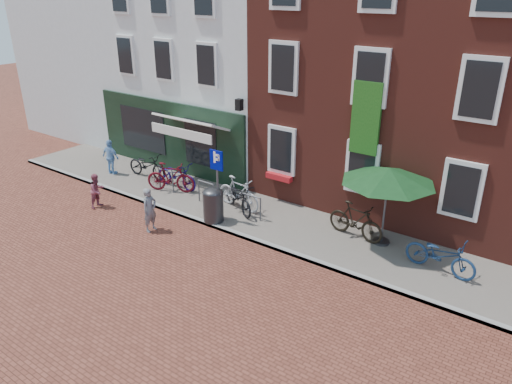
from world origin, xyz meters
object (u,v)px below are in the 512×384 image
Objects in this scene: woman at (150,210)px; bicycle_2 at (177,175)px; litter_bin at (213,203)px; parking_sign at (217,173)px; bicycle_0 at (147,165)px; boy at (97,190)px; bicycle_3 at (239,193)px; bicycle_6 at (441,255)px; parasol at (389,172)px; bicycle_4 at (238,197)px; bicycle_1 at (171,177)px; bicycle_5 at (356,221)px; cafe_person at (111,157)px.

woman is 0.75× the size of bicycle_2.
litter_bin reaches higher than bicycle_2.
bicycle_2 is at bearing 158.37° from parking_sign.
bicycle_0 and bicycle_2 have the same top height.
boy is 0.64× the size of bicycle_2.
bicycle_2 is at bearing -94.79° from bicycle_0.
bicycle_3 reaches higher than bicycle_6.
parasol is at bearing -63.43° from woman.
bicycle_4 is (1.49, 2.65, -0.12)m from woman.
bicycle_3 is (-4.99, -0.56, -1.72)m from parasol.
bicycle_1 is at bearing 31.16° from woman.
bicycle_1 is (-2.99, 0.82, -1.09)m from parking_sign.
parking_sign reaches higher than bicycle_4.
parasol is at bearing -106.32° from bicycle_1.
woman reaches higher than boy.
boy reaches higher than bicycle_1.
bicycle_2 is at bearing 94.68° from bicycle_6.
litter_bin is 3.04m from bicycle_1.
parasol reaches higher than boy.
parking_sign reaches higher than bicycle_0.
bicycle_6 is (6.76, 0.14, 0.00)m from bicycle_4.
bicycle_1 is at bearing 120.01° from bicycle_4.
parking_sign is 1.29× the size of bicycle_5.
litter_bin is at bearing -77.47° from boy.
bicycle_1 is 0.97× the size of bicycle_4.
parking_sign is 1.68× the size of cafe_person.
bicycle_6 is at bearing -17.51° from parasol.
cafe_person is at bearing 62.47° from woman.
bicycle_5 is at bearing 179.57° from cafe_person.
bicycle_5 is at bearing -87.26° from bicycle_2.
bicycle_1 is at bearing -107.03° from bicycle_0.
woman is at bearing -129.88° from litter_bin.
bicycle_1 is at bearing 176.67° from cafe_person.
bicycle_4 is at bearing -109.83° from bicycle_1.
litter_bin is 4.92m from bicycle_0.
boy is 5.02m from bicycle_4.
woman is 3.35m from bicycle_2.
parking_sign is 5.29m from parasol.
boy is (-4.27, -1.52, -1.14)m from parking_sign.
bicycle_1 reaches higher than bicycle_0.
parking_sign reaches higher than bicycle_5.
bicycle_3 is at bearing 91.41° from parking_sign.
parking_sign reaches higher than bicycle_3.
woman is 4.53m from bicycle_0.
bicycle_1 is (-7.96, -0.88, -1.72)m from parasol.
bicycle_6 is at bearing -110.97° from bicycle_1.
bicycle_0 is 1.00× the size of bicycle_2.
cafe_person is 3.27m from bicycle_2.
bicycle_3 is (2.97, 0.32, 0.00)m from bicycle_1.
parasol reaches higher than bicycle_6.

